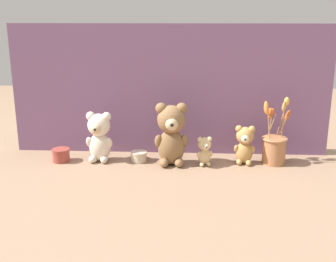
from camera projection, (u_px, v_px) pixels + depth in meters
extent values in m
plane|color=#8E7056|center=(168.00, 164.00, 1.89)|extent=(4.00, 4.00, 0.00)
cube|color=#704C70|center=(170.00, 90.00, 1.97)|extent=(1.49, 0.02, 0.61)
ellipsoid|color=olive|center=(171.00, 147.00, 1.87)|extent=(0.13, 0.11, 0.16)
sphere|color=olive|center=(171.00, 119.00, 1.83)|extent=(0.12, 0.12, 0.12)
sphere|color=#D1B289|center=(172.00, 124.00, 1.79)|extent=(0.06, 0.06, 0.06)
sphere|color=black|center=(172.00, 125.00, 1.77)|extent=(0.02, 0.02, 0.02)
sphere|color=olive|center=(182.00, 108.00, 1.82)|extent=(0.05, 0.05, 0.05)
sphere|color=olive|center=(161.00, 108.00, 1.82)|extent=(0.05, 0.05, 0.05)
ellipsoid|color=olive|center=(184.00, 141.00, 1.85)|extent=(0.04, 0.06, 0.07)
ellipsoid|color=olive|center=(159.00, 141.00, 1.85)|extent=(0.04, 0.06, 0.07)
ellipsoid|color=olive|center=(179.00, 162.00, 1.85)|extent=(0.05, 0.07, 0.04)
ellipsoid|color=olive|center=(164.00, 162.00, 1.85)|extent=(0.05, 0.07, 0.04)
ellipsoid|color=beige|center=(100.00, 147.00, 1.91)|extent=(0.10, 0.09, 0.13)
sphere|color=beige|center=(99.00, 125.00, 1.89)|extent=(0.10, 0.10, 0.10)
sphere|color=#D1B289|center=(96.00, 129.00, 1.85)|extent=(0.05, 0.05, 0.05)
sphere|color=black|center=(95.00, 130.00, 1.83)|extent=(0.01, 0.01, 0.01)
sphere|color=beige|center=(106.00, 117.00, 1.87)|extent=(0.04, 0.04, 0.04)
sphere|color=beige|center=(91.00, 116.00, 1.88)|extent=(0.04, 0.04, 0.04)
ellipsoid|color=beige|center=(109.00, 143.00, 1.89)|extent=(0.03, 0.05, 0.06)
ellipsoid|color=beige|center=(89.00, 142.00, 1.91)|extent=(0.03, 0.05, 0.06)
ellipsoid|color=beige|center=(104.00, 160.00, 1.90)|extent=(0.04, 0.06, 0.03)
ellipsoid|color=beige|center=(93.00, 159.00, 1.90)|extent=(0.04, 0.06, 0.03)
ellipsoid|color=tan|center=(244.00, 152.00, 1.89)|extent=(0.08, 0.07, 0.10)
sphere|color=tan|center=(245.00, 136.00, 1.86)|extent=(0.08, 0.08, 0.08)
sphere|color=beige|center=(245.00, 139.00, 1.84)|extent=(0.04, 0.04, 0.04)
sphere|color=black|center=(245.00, 139.00, 1.82)|extent=(0.01, 0.01, 0.01)
sphere|color=tan|center=(252.00, 129.00, 1.85)|extent=(0.03, 0.03, 0.03)
sphere|color=tan|center=(239.00, 129.00, 1.86)|extent=(0.03, 0.03, 0.03)
ellipsoid|color=tan|center=(252.00, 150.00, 1.87)|extent=(0.03, 0.04, 0.05)
ellipsoid|color=tan|center=(236.00, 149.00, 1.88)|extent=(0.03, 0.04, 0.05)
ellipsoid|color=tan|center=(248.00, 162.00, 1.87)|extent=(0.03, 0.04, 0.03)
ellipsoid|color=tan|center=(239.00, 162.00, 1.88)|extent=(0.03, 0.04, 0.03)
ellipsoid|color=#DBBC84|center=(204.00, 157.00, 1.87)|extent=(0.06, 0.06, 0.08)
sphere|color=#DBBC84|center=(205.00, 144.00, 1.85)|extent=(0.06, 0.06, 0.06)
sphere|color=beige|center=(206.00, 146.00, 1.83)|extent=(0.03, 0.03, 0.03)
sphere|color=black|center=(207.00, 147.00, 1.82)|extent=(0.01, 0.01, 0.01)
sphere|color=#DBBC84|center=(209.00, 139.00, 1.85)|extent=(0.02, 0.02, 0.02)
sphere|color=#DBBC84|center=(200.00, 139.00, 1.84)|extent=(0.02, 0.02, 0.02)
ellipsoid|color=#DBBC84|center=(210.00, 154.00, 1.86)|extent=(0.02, 0.03, 0.03)
ellipsoid|color=#DBBC84|center=(199.00, 155.00, 1.86)|extent=(0.02, 0.03, 0.03)
ellipsoid|color=#DBBC84|center=(208.00, 164.00, 1.86)|extent=(0.03, 0.03, 0.02)
ellipsoid|color=#DBBC84|center=(202.00, 164.00, 1.86)|extent=(0.03, 0.03, 0.02)
cylinder|color=#AD7047|center=(274.00, 150.00, 1.88)|extent=(0.10, 0.10, 0.12)
torus|color=#AD7047|center=(275.00, 139.00, 1.87)|extent=(0.11, 0.11, 0.01)
cylinder|color=#9E7542|center=(270.00, 124.00, 1.87)|extent=(0.02, 0.02, 0.11)
ellipsoid|color=#C65B28|center=(270.00, 112.00, 1.86)|extent=(0.03, 0.04, 0.04)
cylinder|color=#9E7542|center=(269.00, 123.00, 1.84)|extent=(0.02, 0.04, 0.14)
ellipsoid|color=orange|center=(266.00, 108.00, 1.81)|extent=(0.03, 0.04, 0.06)
cylinder|color=#9E7542|center=(272.00, 125.00, 1.89)|extent=(0.04, 0.01, 0.10)
ellipsoid|color=#C65B28|center=(271.00, 114.00, 1.89)|extent=(0.04, 0.03, 0.06)
cylinder|color=#9E7542|center=(281.00, 121.00, 1.87)|extent=(0.03, 0.03, 0.14)
ellipsoid|color=tan|center=(284.00, 106.00, 1.86)|extent=(0.04, 0.04, 0.06)
cylinder|color=#9E7542|center=(283.00, 126.00, 1.87)|extent=(0.03, 0.04, 0.10)
ellipsoid|color=#C65B28|center=(287.00, 116.00, 1.87)|extent=(0.04, 0.04, 0.06)
cylinder|color=#9E7542|center=(283.00, 120.00, 1.84)|extent=(0.01, 0.02, 0.16)
ellipsoid|color=gold|center=(287.00, 101.00, 1.82)|extent=(0.02, 0.03, 0.04)
cylinder|color=beige|center=(139.00, 158.00, 1.92)|extent=(0.07, 0.07, 0.04)
cylinder|color=beige|center=(139.00, 153.00, 1.91)|extent=(0.07, 0.07, 0.01)
cylinder|color=#993D33|center=(61.00, 156.00, 1.92)|extent=(0.08, 0.08, 0.05)
cylinder|color=#993D33|center=(61.00, 150.00, 1.91)|extent=(0.08, 0.08, 0.01)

